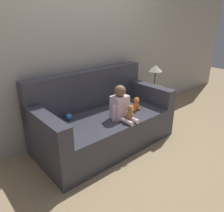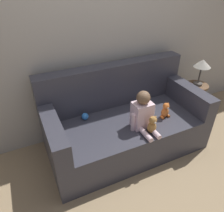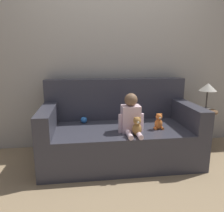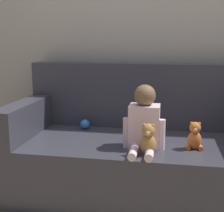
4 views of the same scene
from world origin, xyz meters
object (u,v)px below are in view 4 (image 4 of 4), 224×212
(person_baby, at_px, (144,123))
(toy_ball, at_px, (85,124))
(couch, at_px, (135,148))
(teddy_bear_brown, at_px, (148,140))
(plush_toy_side, at_px, (195,136))

(person_baby, relative_size, toy_ball, 5.42)
(couch, bearing_deg, toy_ball, 163.65)
(person_baby, bearing_deg, teddy_bear_brown, -74.00)
(teddy_bear_brown, xyz_separation_m, plush_toy_side, (0.30, 0.17, -0.01))
(plush_toy_side, distance_m, toy_ball, 0.92)
(teddy_bear_brown, distance_m, plush_toy_side, 0.35)
(toy_ball, bearing_deg, couch, -16.35)
(plush_toy_side, height_order, toy_ball, plush_toy_side)
(person_baby, height_order, teddy_bear_brown, person_baby)
(couch, height_order, plush_toy_side, couch)
(plush_toy_side, bearing_deg, toy_ball, 157.70)
(couch, xyz_separation_m, person_baby, (0.09, -0.27, 0.28))
(person_baby, relative_size, teddy_bear_brown, 2.07)
(couch, xyz_separation_m, teddy_bear_brown, (0.13, -0.40, 0.20))
(person_baby, bearing_deg, plush_toy_side, 7.05)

